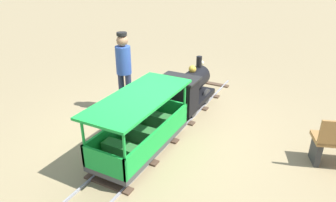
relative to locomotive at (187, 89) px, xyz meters
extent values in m
plane|color=#8C7A56|center=(0.00, -1.04, -0.48)|extent=(60.00, 60.00, 0.00)
cube|color=gray|center=(-0.27, -0.85, -0.46)|extent=(0.03, 5.70, 0.04)
cube|color=gray|center=(0.27, -0.85, -0.46)|extent=(0.03, 5.70, 0.04)
cube|color=#4C3828|center=(0.00, -2.63, -0.47)|extent=(0.78, 0.14, 0.03)
cube|color=#4C3828|center=(0.00, -1.92, -0.47)|extent=(0.78, 0.14, 0.03)
cube|color=#4C3828|center=(0.00, -1.21, -0.47)|extent=(0.78, 0.14, 0.03)
cube|color=#4C3828|center=(0.00, -0.49, -0.47)|extent=(0.78, 0.14, 0.03)
cube|color=#4C3828|center=(0.00, 0.22, -0.47)|extent=(0.78, 0.14, 0.03)
cube|color=#4C3828|center=(0.00, 0.93, -0.47)|extent=(0.78, 0.14, 0.03)
cube|color=#4C3828|center=(0.00, 1.64, -0.47)|extent=(0.78, 0.14, 0.03)
cube|color=black|center=(0.00, 0.10, -0.27)|extent=(0.66, 1.40, 0.10)
cylinder|color=black|center=(0.00, 0.30, 0.08)|extent=(0.44, 0.85, 0.44)
cylinder|color=#B7932D|center=(0.00, 0.73, 0.08)|extent=(0.37, 0.02, 0.37)
cylinder|color=black|center=(0.00, 0.60, 0.41)|extent=(0.12, 0.12, 0.23)
sphere|color=#B7932D|center=(0.00, 0.25, 0.35)|extent=(0.16, 0.16, 0.16)
cube|color=black|center=(0.00, -0.37, 0.05)|extent=(0.66, 0.45, 0.55)
cube|color=black|center=(0.00, -0.37, 0.35)|extent=(0.74, 0.53, 0.04)
sphere|color=#F2EAB2|center=(0.00, 0.76, 0.34)|extent=(0.10, 0.10, 0.10)
cylinder|color=#2D2D2D|center=(-0.27, 0.45, -0.28)|extent=(0.05, 0.32, 0.32)
cylinder|color=#2D2D2D|center=(0.27, 0.45, -0.28)|extent=(0.05, 0.32, 0.32)
cylinder|color=#2D2D2D|center=(-0.27, -0.25, -0.28)|extent=(0.05, 0.32, 0.32)
cylinder|color=#2D2D2D|center=(0.27, -0.25, -0.28)|extent=(0.05, 0.32, 0.32)
cube|color=#3F3F3F|center=(0.00, -1.75, -0.30)|extent=(0.74, 1.90, 0.08)
cube|color=green|center=(-0.35, -1.75, -0.09)|extent=(0.04, 1.90, 0.35)
cube|color=green|center=(0.35, -1.75, -0.09)|extent=(0.04, 1.90, 0.35)
cube|color=green|center=(0.00, -0.82, -0.09)|extent=(0.74, 0.04, 0.35)
cube|color=green|center=(0.00, -2.68, -0.09)|extent=(0.74, 0.04, 0.35)
cylinder|color=green|center=(-0.34, -0.85, 0.11)|extent=(0.04, 0.04, 0.75)
cylinder|color=green|center=(0.34, -0.85, 0.11)|extent=(0.04, 0.04, 0.75)
cylinder|color=green|center=(-0.34, -2.65, 0.11)|extent=(0.04, 0.04, 0.75)
cylinder|color=green|center=(0.34, -2.65, 0.11)|extent=(0.04, 0.04, 0.75)
cube|color=green|center=(0.00, -1.75, 0.51)|extent=(0.84, 2.00, 0.04)
cube|color=#2D6B33|center=(0.00, -2.28, -0.14)|extent=(0.58, 0.20, 0.24)
cube|color=#2D6B33|center=(0.00, -1.75, -0.14)|extent=(0.58, 0.20, 0.24)
cube|color=#2D6B33|center=(0.00, -1.22, -0.14)|extent=(0.58, 0.20, 0.24)
cylinder|color=#262626|center=(-0.27, -1.08, -0.32)|extent=(0.04, 0.24, 0.24)
cylinder|color=#262626|center=(0.27, -1.08, -0.32)|extent=(0.04, 0.24, 0.24)
cylinder|color=#262626|center=(-0.27, -2.41, -0.32)|extent=(0.04, 0.24, 0.24)
cylinder|color=#262626|center=(0.27, -2.41, -0.32)|extent=(0.04, 0.24, 0.24)
cylinder|color=#282D47|center=(-1.23, -0.54, -0.08)|extent=(0.12, 0.12, 0.80)
cylinder|color=#282D47|center=(-1.05, -0.54, -0.08)|extent=(0.12, 0.12, 0.80)
cylinder|color=#2D4C99|center=(-1.14, -0.54, 0.59)|extent=(0.30, 0.30, 0.55)
sphere|color=#936B4C|center=(-1.14, -0.54, 0.98)|extent=(0.22, 0.22, 0.22)
cylinder|color=black|center=(-1.14, -0.54, 1.11)|extent=(0.20, 0.20, 0.06)
cube|color=#333333|center=(2.51, -0.70, -0.27)|extent=(0.18, 0.33, 0.42)
camera|label=1|loc=(2.34, -5.27, 2.40)|focal=32.82mm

